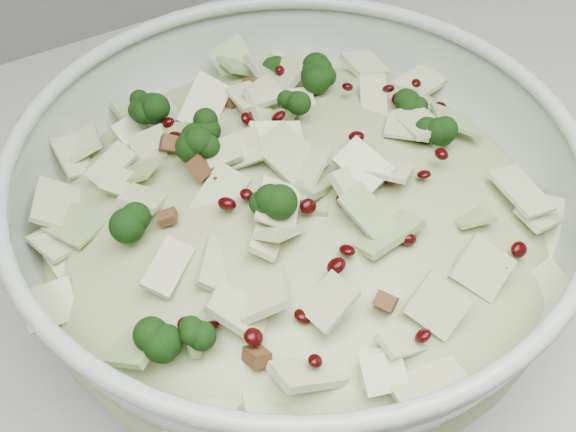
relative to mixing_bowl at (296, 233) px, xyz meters
name	(u,v)px	position (x,y,z in m)	size (l,w,h in m)	color
mixing_bowl	(296,233)	(0.00, 0.00, 0.00)	(0.39, 0.39, 0.14)	#B2C3B2
salad	(296,209)	(0.00, 0.00, 0.02)	(0.43, 0.43, 0.14)	#9DAC76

